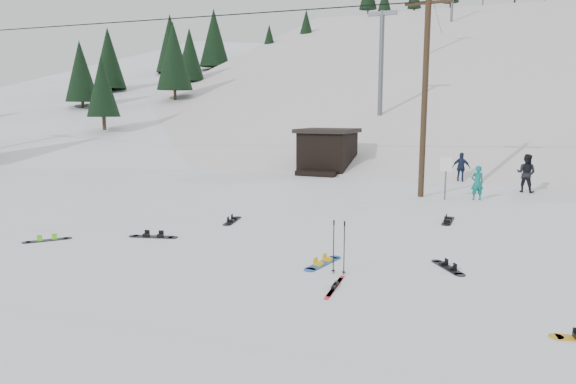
% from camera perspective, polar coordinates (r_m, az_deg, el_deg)
% --- Properties ---
extents(ground, '(200.00, 200.00, 0.00)m').
position_cam_1_polar(ground, '(11.67, -7.75, -10.20)').
color(ground, white).
rests_on(ground, ground).
extents(ski_slope, '(60.00, 85.24, 65.97)m').
position_cam_1_polar(ski_slope, '(66.50, 18.44, -5.27)').
color(ski_slope, silver).
rests_on(ski_slope, ground).
extents(ridge_left, '(47.54, 95.03, 58.38)m').
position_cam_1_polar(ridge_left, '(72.52, -11.76, -3.02)').
color(ridge_left, white).
rests_on(ridge_left, ground).
extents(treeline_left, '(20.00, 64.00, 10.00)m').
position_cam_1_polar(treeline_left, '(63.55, -14.84, 5.22)').
color(treeline_left, black).
rests_on(treeline_left, ground).
extents(treeline_crest, '(50.00, 6.00, 10.00)m').
position_cam_1_polar(treeline_crest, '(95.59, 20.72, 6.10)').
color(treeline_crest, black).
rests_on(treeline_crest, ski_slope).
extents(utility_pole, '(2.00, 0.26, 9.00)m').
position_cam_1_polar(utility_pole, '(23.66, 14.97, 10.76)').
color(utility_pole, '#3A2819').
rests_on(utility_pole, ground).
extents(trail_sign, '(0.50, 0.09, 1.85)m').
position_cam_1_polar(trail_sign, '(23.21, 17.14, 2.28)').
color(trail_sign, '#595B60').
rests_on(trail_sign, ground).
extents(lift_hut, '(3.40, 4.10, 2.75)m').
position_cam_1_polar(lift_hut, '(32.26, 4.38, 4.58)').
color(lift_hut, black).
rests_on(lift_hut, ground).
extents(lift_tower_near, '(2.20, 0.36, 8.00)m').
position_cam_1_polar(lift_tower_near, '(40.75, 10.33, 14.52)').
color(lift_tower_near, '#595B60').
rests_on(lift_tower_near, ski_slope).
extents(lift_tower_mid, '(2.20, 0.36, 8.00)m').
position_cam_1_polar(lift_tower_mid, '(61.06, 15.28, 18.60)').
color(lift_tower_mid, '#595B60').
rests_on(lift_tower_mid, ski_slope).
extents(hero_snowboard, '(0.51, 1.55, 0.11)m').
position_cam_1_polar(hero_snowboard, '(13.10, 3.91, -7.86)').
color(hero_snowboard, blue).
rests_on(hero_snowboard, ground).
extents(hero_skis, '(0.25, 1.58, 0.08)m').
position_cam_1_polar(hero_skis, '(11.45, 5.22, -10.41)').
color(hero_skis, red).
rests_on(hero_skis, ground).
extents(ski_poles, '(0.36, 0.09, 1.29)m').
position_cam_1_polar(ski_poles, '(12.18, 5.67, -6.08)').
color(ski_poles, black).
rests_on(ski_poles, ground).
extents(board_scatter_a, '(1.51, 0.63, 0.11)m').
position_cam_1_polar(board_scatter_a, '(16.28, -14.74, -4.78)').
color(board_scatter_a, black).
rests_on(board_scatter_a, ground).
extents(board_scatter_b, '(0.58, 1.52, 0.11)m').
position_cam_1_polar(board_scatter_b, '(18.09, -6.20, -3.17)').
color(board_scatter_b, black).
rests_on(board_scatter_b, ground).
extents(board_scatter_c, '(0.96, 1.13, 0.10)m').
position_cam_1_polar(board_scatter_c, '(16.94, -25.17, -4.83)').
color(board_scatter_c, black).
rests_on(board_scatter_c, ground).
extents(board_scatter_d, '(0.92, 1.17, 0.10)m').
position_cam_1_polar(board_scatter_d, '(13.32, 17.33, -7.98)').
color(board_scatter_d, black).
rests_on(board_scatter_d, ground).
extents(board_scatter_f, '(0.32, 1.62, 0.11)m').
position_cam_1_polar(board_scatter_f, '(18.82, 17.36, -3.05)').
color(board_scatter_f, black).
rests_on(board_scatter_f, ground).
extents(skier_teal, '(0.65, 0.55, 1.50)m').
position_cam_1_polar(skier_teal, '(23.63, 20.28, 0.96)').
color(skier_teal, '#0A6D66').
rests_on(skier_teal, ground).
extents(skier_dark, '(1.06, 0.94, 1.82)m').
position_cam_1_polar(skier_dark, '(26.81, 24.95, 1.91)').
color(skier_dark, black).
rests_on(skier_dark, ground).
extents(skier_navy, '(1.02, 0.57, 1.64)m').
position_cam_1_polar(skier_navy, '(29.05, 18.70, 2.57)').
color(skier_navy, '#161F38').
rests_on(skier_navy, ground).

